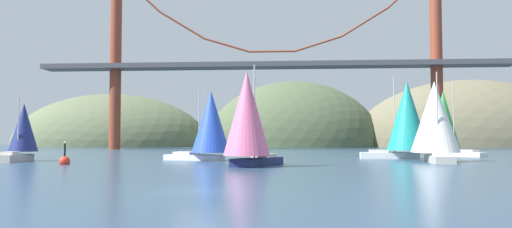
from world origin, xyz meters
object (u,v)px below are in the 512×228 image
(sailboat_teal_sail, at_px, (406,117))
(channel_buoy, at_px, (65,161))
(sailboat_pink_spinnaker, at_px, (248,117))
(sailboat_white_mainsail, at_px, (435,119))
(sailboat_blue_spinnaker, at_px, (210,124))
(sailboat_green_sail, at_px, (444,122))
(sailboat_navy_sail, at_px, (23,131))

(sailboat_teal_sail, distance_m, channel_buoy, 42.70)
(sailboat_pink_spinnaker, height_order, sailboat_white_mainsail, sailboat_white_mainsail)
(sailboat_pink_spinnaker, bearing_deg, channel_buoy, 171.46)
(sailboat_blue_spinnaker, bearing_deg, sailboat_green_sail, 30.11)
(sailboat_pink_spinnaker, relative_size, sailboat_white_mainsail, 0.97)
(sailboat_green_sail, relative_size, sailboat_navy_sail, 1.52)
(sailboat_pink_spinnaker, height_order, sailboat_blue_spinnaker, sailboat_pink_spinnaker)
(sailboat_blue_spinnaker, xyz_separation_m, sailboat_navy_sail, (-21.72, -3.48, -0.86))
(sailboat_white_mainsail, height_order, sailboat_green_sail, sailboat_green_sail)
(sailboat_blue_spinnaker, xyz_separation_m, sailboat_green_sail, (33.78, 19.59, 0.83))
(sailboat_green_sail, bearing_deg, channel_buoy, -147.93)
(sailboat_teal_sail, relative_size, sailboat_green_sail, 0.96)
(sailboat_blue_spinnaker, distance_m, channel_buoy, 17.24)
(sailboat_navy_sail, bearing_deg, channel_buoy, -38.24)
(sailboat_pink_spinnaker, xyz_separation_m, sailboat_green_sail, (27.94, 32.49, 0.55))
(sailboat_navy_sail, relative_size, channel_buoy, 2.83)
(sailboat_white_mainsail, bearing_deg, sailboat_teal_sail, 99.81)
(sailboat_blue_spinnaker, bearing_deg, sailboat_pink_spinnaker, -65.63)
(sailboat_pink_spinnaker, relative_size, sailboat_navy_sail, 1.33)
(sailboat_green_sail, xyz_separation_m, channel_buoy, (-47.23, -29.59, -4.89))
(sailboat_white_mainsail, bearing_deg, sailboat_pink_spinnaker, -149.89)
(sailboat_teal_sail, height_order, channel_buoy, sailboat_teal_sail)
(sailboat_pink_spinnaker, bearing_deg, sailboat_blue_spinnaker, 114.37)
(sailboat_blue_spinnaker, relative_size, sailboat_teal_sail, 0.83)
(sailboat_teal_sail, distance_m, sailboat_navy_sail, 48.21)
(channel_buoy, bearing_deg, sailboat_teal_sail, 24.23)
(sailboat_pink_spinnaker, height_order, sailboat_teal_sail, sailboat_teal_sail)
(sailboat_green_sail, bearing_deg, sailboat_teal_sail, -125.10)
(channel_buoy, bearing_deg, sailboat_navy_sail, 141.76)
(sailboat_pink_spinnaker, distance_m, sailboat_white_mainsail, 24.04)
(channel_buoy, bearing_deg, sailboat_green_sail, 32.07)
(channel_buoy, bearing_deg, sailboat_pink_spinnaker, -8.54)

